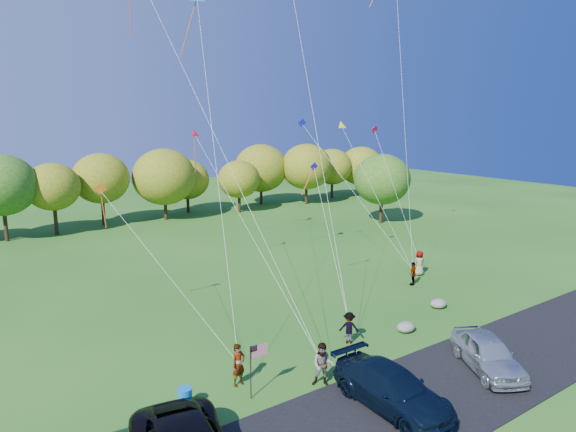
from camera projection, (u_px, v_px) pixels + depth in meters
name	position (u px, v px, depth m)	size (l,w,h in m)	color
ground	(353.00, 363.00, 24.20)	(140.00, 140.00, 0.00)	#205518
asphalt_lane	(419.00, 400.00, 20.99)	(44.00, 6.00, 0.06)	black
treeline	(117.00, 182.00, 52.29)	(75.16, 27.77, 8.51)	#3C2916
minivan_navy	(392.00, 389.00, 20.27)	(2.23, 5.49, 1.59)	black
minivan_silver	(488.00, 353.00, 23.27)	(1.89, 4.70, 1.60)	#B4B9C0
flyer_a	(239.00, 365.00, 22.03)	(0.69, 0.45, 1.88)	#4C4C59
flyer_b	(323.00, 365.00, 21.98)	(0.94, 0.73, 1.94)	#4C4C59
flyer_c	(349.00, 328.00, 26.15)	(1.06, 0.61, 1.65)	#4C4C59
flyer_d	(413.00, 274.00, 35.08)	(0.96, 0.40, 1.63)	#4C4C59
flyer_e	(419.00, 263.00, 37.20)	(0.89, 0.58, 1.83)	#4C4C59
trash_barrel	(185.00, 398.00, 20.34)	(0.58, 0.58, 0.87)	blue
flag_assembly	(256.00, 358.00, 20.96)	(0.86, 0.55, 2.31)	black
boulder_near	(406.00, 327.00, 27.57)	(1.10, 0.86, 0.55)	gray
boulder_far	(438.00, 303.00, 31.01)	(1.06, 0.89, 0.55)	gray
kites_aloft	(253.00, 0.00, 33.21)	(24.68, 9.70, 18.25)	#CC5516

